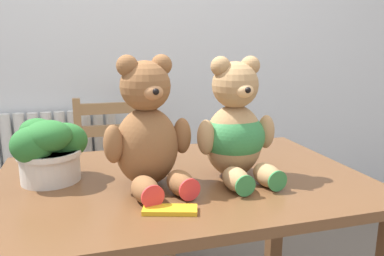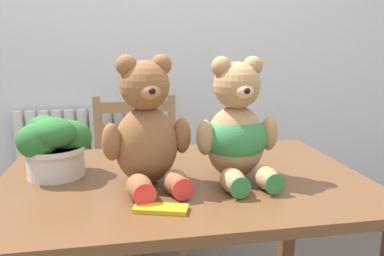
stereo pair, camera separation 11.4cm
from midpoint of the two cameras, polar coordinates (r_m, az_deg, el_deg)
wall_back at (r=2.35m, az=-4.75°, el=15.80°), size 8.00×0.04×2.60m
radiator at (r=2.41m, az=-15.47°, el=-7.40°), size 0.72×0.10×0.79m
dining_table at (r=1.25m, az=1.37°, el=-12.69°), size 1.15×0.77×0.75m
wooden_chair_behind at (r=2.07m, az=-6.70°, el=-7.42°), size 0.46×0.45×0.89m
teddy_bear_left at (r=1.10m, az=-3.95°, el=-0.41°), size 0.27×0.29×0.39m
teddy_bear_right at (r=1.17m, az=9.59°, el=-0.51°), size 0.27×0.28×0.38m
potted_plant at (r=1.24m, az=-17.66°, el=-2.28°), size 0.22×0.20×0.20m
chocolate_bar at (r=0.97m, az=-1.37°, el=-12.26°), size 0.15×0.09×0.01m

